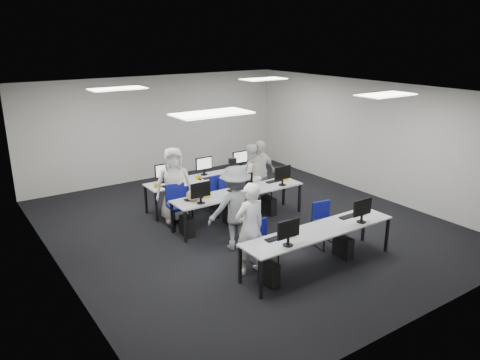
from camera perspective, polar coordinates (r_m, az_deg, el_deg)
room at (r=10.17m, az=0.56°, el=2.39°), size 9.00×9.02×3.00m
ceiling_panels at (r=9.89m, az=0.58°, el=10.73°), size 5.20×4.60×0.02m
desk_front at (r=8.69m, az=9.67°, el=-6.29°), size 3.20×0.70×0.73m
desk_mid at (r=10.57m, az=-0.08°, el=-1.67°), size 3.20×0.70×0.73m
desk_back at (r=11.69m, az=-3.94°, el=0.20°), size 3.20×0.70×0.73m
equipment_front at (r=8.69m, az=8.72°, el=-8.58°), size 2.51×0.41×1.19m
equipment_mid at (r=10.56m, az=-0.88°, el=-3.54°), size 2.91×0.41×1.19m
equipment_back at (r=11.90m, az=-3.16°, el=-1.11°), size 2.91×0.41×1.19m
chair_0 at (r=8.85m, az=2.90°, el=-8.58°), size 0.41×0.45×0.83m
chair_1 at (r=9.69m, az=10.36°, el=-6.31°), size 0.49×0.53×0.90m
chair_2 at (r=10.52m, az=-7.42°, el=-4.12°), size 0.50×0.54×0.95m
chair_3 at (r=11.16m, az=-2.24°, el=-2.74°), size 0.49×0.53×0.92m
chair_4 at (r=11.58m, az=2.52°, el=-2.03°), size 0.55×0.58×0.89m
chair_5 at (r=10.98m, az=-7.52°, el=-3.42°), size 0.45×0.48×0.82m
chair_6 at (r=11.49m, az=-2.17°, el=-2.19°), size 0.47×0.51×0.89m
chair_7 at (r=11.99m, az=1.58°, el=-1.33°), size 0.58×0.60×0.90m
handbag at (r=9.98m, az=-5.64°, el=-1.82°), size 0.37×0.29×0.27m
student_0 at (r=8.31m, az=1.20°, el=-5.91°), size 0.62×0.41×1.70m
student_1 at (r=11.56m, az=1.25°, el=0.57°), size 0.85×0.71×1.57m
student_2 at (r=10.70m, az=-8.05°, el=-0.57°), size 0.98×0.82×1.73m
student_3 at (r=11.60m, az=2.35°, el=0.82°), size 0.97×0.41×1.65m
photographer at (r=9.22m, az=-0.55°, el=-3.42°), size 1.24×0.91×1.71m
dslr_camera at (r=9.10m, az=-0.93°, el=2.35°), size 0.18×0.21×0.10m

